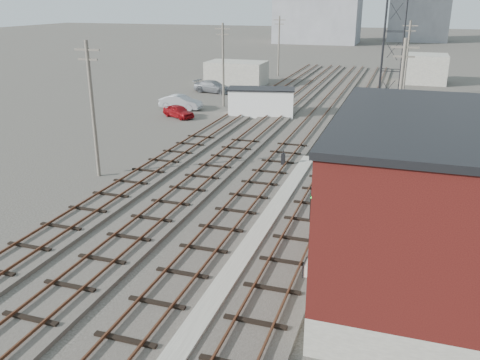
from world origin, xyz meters
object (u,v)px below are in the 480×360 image
at_px(signal_mast, 312,228).
at_px(site_trailer, 261,102).
at_px(switch_stand, 283,160).
at_px(car_silver, 181,102).
at_px(car_red, 178,111).
at_px(car_grey, 213,87).

distance_m(signal_mast, site_trailer, 32.23).
relative_size(switch_stand, car_silver, 0.25).
height_order(switch_stand, car_silver, car_silver).
bearing_deg(car_silver, car_red, -158.07).
height_order(car_red, car_silver, car_silver).
bearing_deg(car_red, signal_mast, -117.59).
relative_size(switch_stand, car_grey, 0.23).
xyz_separation_m(car_red, car_silver, (-1.47, 3.83, 0.13)).
bearing_deg(switch_stand, site_trailer, 107.39).
distance_m(car_red, car_grey, 14.90).
relative_size(signal_mast, site_trailer, 0.54).
bearing_deg(signal_mast, car_silver, 123.19).
height_order(switch_stand, car_grey, car_grey).
relative_size(switch_stand, site_trailer, 0.16).
distance_m(site_trailer, car_red, 8.52).
height_order(signal_mast, site_trailer, signal_mast).
relative_size(car_red, car_silver, 0.80).
xyz_separation_m(site_trailer, car_silver, (-9.22, 0.39, -0.66)).
height_order(signal_mast, switch_stand, signal_mast).
bearing_deg(signal_mast, site_trailer, 109.72).
relative_size(site_trailer, car_silver, 1.54).
bearing_deg(car_red, car_silver, 48.69).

